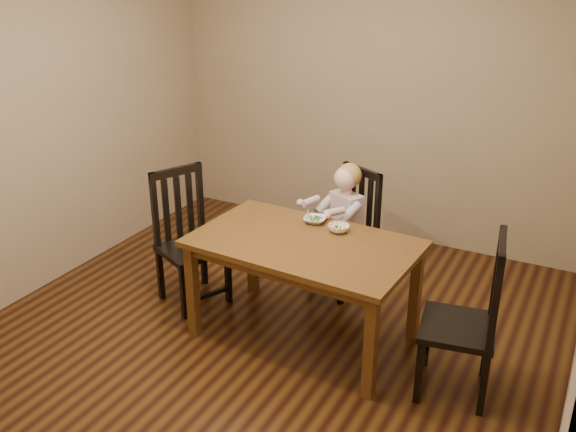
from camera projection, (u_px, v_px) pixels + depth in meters
The scene contains 9 objects.
room at pixel (269, 154), 4.18m from camera, with size 4.01×4.01×2.71m.
dining_table at pixel (304, 253), 4.39m from camera, with size 1.56×0.99×0.75m.
chair_child at pixel (348, 233), 5.13m from camera, with size 0.57×0.56×1.00m.
chair_left at pixel (188, 240), 4.95m from camera, with size 0.59×0.60×1.06m.
chair_right at pixel (468, 320), 3.88m from camera, with size 0.51×0.53×1.07m.
toddler at pixel (344, 217), 5.05m from camera, with size 0.34×0.42×0.58m, color silver, non-canonical shape.
bowl_peas at pixel (315, 220), 4.64m from camera, with size 0.16×0.16×0.04m, color white.
bowl_veg at pixel (339, 228), 4.49m from camera, with size 0.15×0.15×0.05m, color white.
fork at pixel (309, 216), 4.63m from camera, with size 0.08×0.10×0.04m.
Camera 1 is at (1.96, -3.49, 2.62)m, focal length 40.00 mm.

